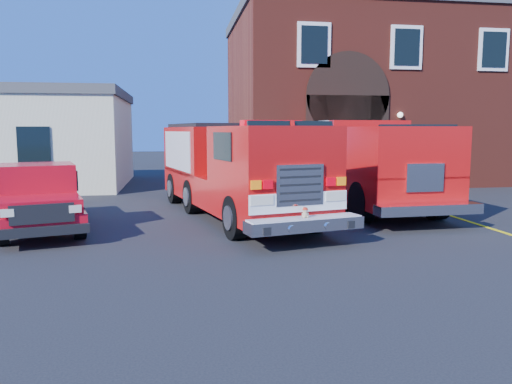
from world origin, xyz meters
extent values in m
plane|color=black|center=(0.00, 0.00, 0.00)|extent=(100.00, 100.00, 0.00)
cube|color=yellow|center=(6.50, 1.00, 0.00)|extent=(0.12, 3.00, 0.01)
cube|color=yellow|center=(6.50, 4.00, 0.00)|extent=(0.12, 3.00, 0.01)
cube|color=yellow|center=(6.50, 7.00, 0.00)|extent=(0.12, 3.00, 0.01)
cube|color=maroon|center=(9.00, 14.00, 4.00)|extent=(15.00, 10.00, 8.00)
cube|color=#434648|center=(9.00, 14.00, 8.20)|extent=(15.20, 10.20, 0.50)
cube|color=black|center=(5.50, 8.98, 2.00)|extent=(3.60, 0.12, 4.00)
cylinder|color=black|center=(5.50, 8.98, 4.00)|extent=(3.60, 0.12, 3.60)
cube|color=black|center=(4.00, 8.95, 6.00)|extent=(1.40, 0.10, 1.80)
cube|color=black|center=(8.00, 8.95, 6.00)|extent=(1.40, 0.10, 1.80)
cube|color=black|center=(12.00, 8.95, 6.00)|extent=(1.40, 0.10, 1.80)
cube|color=beige|center=(-9.00, 13.00, 2.00)|extent=(10.00, 8.00, 4.00)
cube|color=#434648|center=(-9.00, 13.00, 4.15)|extent=(10.20, 8.20, 0.40)
cube|color=black|center=(-7.00, 8.97, 2.00)|extent=(1.20, 0.10, 1.40)
cylinder|color=black|center=(-0.27, 0.24, 0.52)|extent=(0.56, 1.09, 1.04)
cylinder|color=black|center=(1.77, 0.71, 0.52)|extent=(0.56, 1.09, 1.04)
cube|color=red|center=(0.07, 3.43, 0.81)|extent=(4.24, 8.86, 0.85)
cube|color=red|center=(-0.42, 5.56, 1.90)|extent=(3.25, 4.61, 1.52)
cube|color=red|center=(0.69, 0.75, 1.95)|extent=(3.00, 3.50, 1.42)
cube|color=black|center=(0.96, -0.41, 2.33)|extent=(2.05, 0.54, 0.89)
cube|color=red|center=(0.69, 0.75, 2.73)|extent=(1.55, 0.66, 0.13)
cube|color=white|center=(1.03, -0.75, 1.00)|extent=(2.33, 0.59, 0.42)
cube|color=silver|center=(1.04, -0.76, 1.38)|extent=(1.12, 0.31, 0.89)
cube|color=silver|center=(1.09, -1.01, 0.55)|extent=(2.71, 1.11, 0.27)
cube|color=#B7B7BF|center=(-1.59, 5.29, 1.90)|extent=(0.81, 3.34, 1.23)
cube|color=#B7B7BF|center=(0.74, 5.83, 1.90)|extent=(0.81, 3.34, 1.23)
sphere|color=tan|center=(1.09, -1.01, 0.76)|extent=(0.16, 0.16, 0.14)
sphere|color=tan|center=(1.10, -1.01, 0.86)|extent=(0.13, 0.13, 0.11)
sphere|color=tan|center=(1.05, -1.01, 0.90)|extent=(0.05, 0.05, 0.04)
sphere|color=tan|center=(1.13, -0.99, 0.90)|extent=(0.05, 0.05, 0.04)
ellipsoid|color=red|center=(1.09, -1.01, 0.89)|extent=(0.14, 0.14, 0.07)
cylinder|color=red|center=(1.10, -1.02, 0.88)|extent=(0.16, 0.16, 0.01)
cylinder|color=black|center=(-5.49, 0.42, 0.37)|extent=(0.45, 0.79, 0.74)
cylinder|color=black|center=(-3.92, 0.87, 0.37)|extent=(0.45, 0.79, 0.74)
cube|color=#B80A19|center=(-5.17, 2.30, 0.51)|extent=(3.19, 5.42, 0.42)
cube|color=#B80A19|center=(-4.67, 0.56, 0.88)|extent=(2.03, 1.81, 0.32)
cube|color=#B80A19|center=(-5.10, 2.03, 1.25)|extent=(2.10, 2.08, 0.93)
cube|color=#B80A19|center=(-5.59, 3.72, 0.88)|extent=(2.18, 2.34, 0.51)
cube|color=black|center=(-4.45, -0.23, 0.42)|extent=(1.86, 0.65, 0.20)
cylinder|color=black|center=(3.46, 1.82, 0.57)|extent=(0.42, 1.16, 1.15)
cylinder|color=black|center=(5.75, 1.93, 0.57)|extent=(0.42, 1.16, 1.15)
cube|color=red|center=(4.46, 4.79, 0.89)|extent=(3.02, 8.47, 0.94)
cube|color=red|center=(4.38, 6.36, 2.09)|extent=(2.87, 5.34, 1.57)
cube|color=red|center=(4.60, 1.88, 1.98)|extent=(2.73, 2.63, 1.36)
cube|color=#B7B7BF|center=(3.07, 6.29, 1.98)|extent=(0.26, 4.38, 1.77)
cube|color=#B7B7BF|center=(5.69, 6.42, 1.98)|extent=(0.26, 4.38, 1.77)
cube|color=silver|center=(4.68, 0.36, 0.57)|extent=(2.84, 0.61, 0.26)
camera|label=1|loc=(-1.59, -11.26, 2.57)|focal=35.00mm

